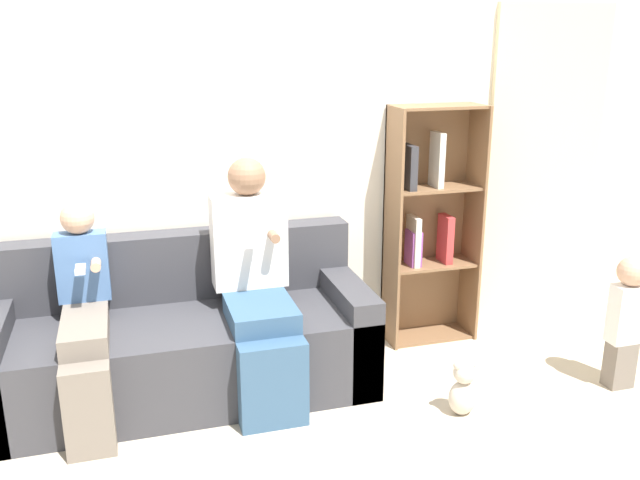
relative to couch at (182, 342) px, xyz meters
name	(u,v)px	position (x,y,z in m)	size (l,w,h in m)	color
ground_plane	(241,430)	(0.24, -0.50, -0.30)	(14.00, 14.00, 0.00)	beige
back_wall	(206,154)	(0.24, 0.44, 0.98)	(10.00, 0.06, 2.55)	silver
curtain_panel	(543,169)	(2.50, 0.39, 0.77)	(0.84, 0.04, 2.14)	beige
couch	(182,342)	(0.00, 0.00, 0.00)	(2.08, 0.81, 0.86)	#38383D
adult_seated	(256,278)	(0.41, -0.11, 0.38)	(0.41, 0.74, 1.31)	#335170
child_seated	(84,319)	(-0.49, -0.16, 0.27)	(0.27, 0.76, 1.11)	#70665B
toddler_standing	(626,316)	(2.41, -0.65, 0.14)	(0.18, 0.17, 0.78)	#70665B
bookshelf	(429,222)	(1.63, 0.31, 0.49)	(0.58, 0.28, 1.54)	brown
teddy_bear	(463,389)	(1.40, -0.67, -0.15)	(0.16, 0.13, 0.31)	beige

